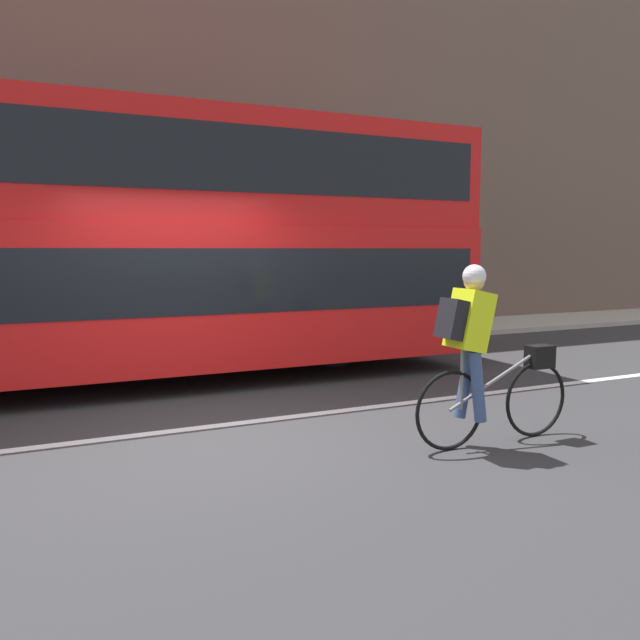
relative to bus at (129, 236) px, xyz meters
The scene contains 8 objects.
ground_plane 3.37m from the bus, 81.52° to the right, with size 80.00×80.00×0.00m, color #2D2D30.
road_center_line 3.24m from the bus, 80.97° to the right, with size 50.00×0.14×0.01m, color silver.
sidewalk_curb 3.51m from the bus, 82.14° to the left, with size 60.00×2.16×0.11m.
building_facade 5.07m from the bus, 84.46° to the left, with size 60.00×0.30×9.84m.
bus is the anchor object (origin of this frame).
cyclist_on_bike 4.99m from the bus, 58.84° to the right, with size 1.76×0.32×1.69m.
trash_bin 5.39m from the bus, 32.39° to the left, with size 0.49×0.49×0.95m.
street_sign_post 3.59m from the bus, 51.12° to the left, with size 0.36×0.09×2.74m.
Camera 1 is at (-1.60, -6.01, 1.82)m, focal length 35.00 mm.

